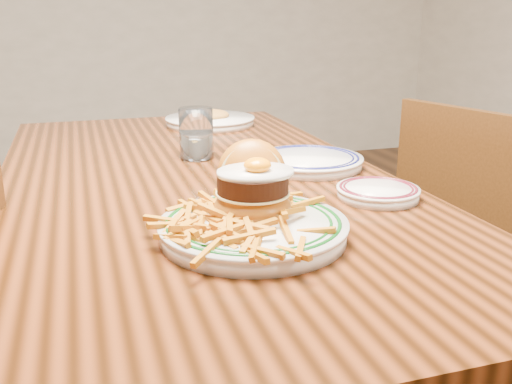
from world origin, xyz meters
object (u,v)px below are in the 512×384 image
object	(u,v)px
side_plate	(378,191)
main_plate	(253,211)
chair_right	(474,241)
table	(197,213)

from	to	relation	value
side_plate	main_plate	bearing A→B (deg)	-149.92
chair_right	main_plate	distance (m)	0.99
table	chair_right	world-z (taller)	chair_right
chair_right	side_plate	world-z (taller)	chair_right
table	chair_right	distance (m)	0.86
main_plate	chair_right	bearing A→B (deg)	44.66
table	chair_right	size ratio (longest dim) A/B	1.85
chair_right	main_plate	bearing A→B (deg)	13.77
chair_right	side_plate	distance (m)	0.69
main_plate	table	bearing A→B (deg)	108.69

